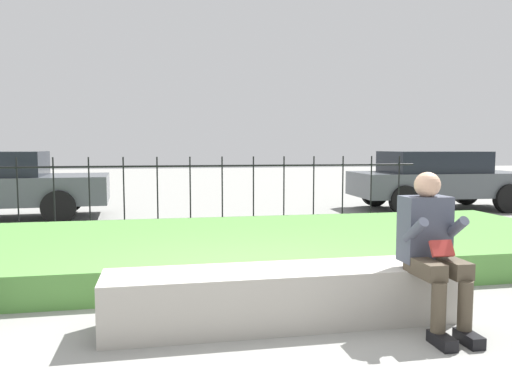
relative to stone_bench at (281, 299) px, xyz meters
name	(u,v)px	position (x,y,z in m)	size (l,w,h in m)	color
ground_plane	(258,325)	(-0.19, 0.00, -0.21)	(60.00, 60.00, 0.00)	gray
stone_bench	(281,299)	(0.00, 0.00, 0.00)	(2.88, 0.59, 0.47)	#ADA89E
person_seated_reader	(432,244)	(1.16, -0.33, 0.49)	(0.42, 0.73, 1.27)	black
grass_berm	(222,248)	(-0.19, 2.38, -0.04)	(9.53, 3.35, 0.33)	#569342
iron_fence	(206,193)	(-0.19, 4.43, 0.48)	(7.53, 0.03, 1.30)	black
car_parked_right	(437,178)	(5.40, 6.66, 0.52)	(4.00, 1.99, 1.36)	#4C5156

